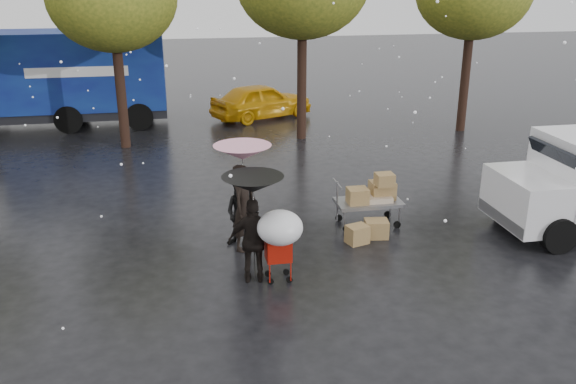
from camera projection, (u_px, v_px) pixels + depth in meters
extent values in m
plane|color=black|center=(283.00, 275.00, 11.75)|extent=(90.00, 90.00, 0.00)
imported|color=black|center=(244.00, 208.00, 12.58)|extent=(0.75, 0.80, 1.85)
imported|color=black|center=(242.00, 213.00, 12.75)|extent=(0.91, 0.85, 1.49)
imported|color=black|center=(254.00, 241.00, 11.27)|extent=(1.01, 0.53, 1.65)
cylinder|color=#4C4C4C|center=(244.00, 202.00, 12.54)|extent=(0.02, 0.02, 2.11)
cone|color=pink|center=(242.00, 152.00, 12.18)|extent=(1.17, 1.17, 0.30)
sphere|color=#4C4C4C|center=(242.00, 151.00, 12.17)|extent=(0.06, 0.06, 0.06)
cylinder|color=#4C4C4C|center=(254.00, 234.00, 11.22)|extent=(0.02, 0.02, 1.94)
cone|color=black|center=(253.00, 184.00, 10.89)|extent=(1.13, 1.13, 0.30)
sphere|color=#4C4C4C|center=(253.00, 183.00, 10.88)|extent=(0.06, 0.06, 0.06)
cube|color=slate|center=(368.00, 202.00, 13.92)|extent=(1.50, 0.80, 0.08)
cylinder|color=slate|center=(337.00, 194.00, 13.70)|extent=(0.04, 0.04, 0.60)
cube|color=brown|center=(382.00, 190.00, 13.99)|extent=(0.55, 0.45, 0.40)
cube|color=brown|center=(358.00, 196.00, 13.70)|extent=(0.45, 0.40, 0.35)
cube|color=brown|center=(385.00, 180.00, 13.64)|extent=(0.40, 0.35, 0.28)
cube|color=tan|center=(371.00, 198.00, 13.89)|extent=(0.90, 0.55, 0.12)
cylinder|color=black|center=(346.00, 229.00, 13.68)|extent=(0.16, 0.05, 0.16)
cylinder|color=black|center=(339.00, 218.00, 14.27)|extent=(0.16, 0.05, 0.16)
cylinder|color=black|center=(397.00, 225.00, 13.89)|extent=(0.16, 0.05, 0.16)
cylinder|color=black|center=(388.00, 214.00, 14.48)|extent=(0.16, 0.05, 0.16)
cube|color=#B7160A|center=(278.00, 248.00, 11.37)|extent=(0.47, 0.41, 0.45)
cylinder|color=#B7160A|center=(280.00, 234.00, 11.07)|extent=(0.42, 0.02, 0.02)
cylinder|color=#4C4C4C|center=(280.00, 238.00, 11.09)|extent=(0.02, 0.02, 0.60)
ellipsoid|color=white|center=(280.00, 228.00, 11.02)|extent=(0.84, 0.84, 0.63)
cylinder|color=black|center=(271.00, 281.00, 11.39)|extent=(0.12, 0.04, 0.12)
cylinder|color=black|center=(268.00, 273.00, 11.69)|extent=(0.12, 0.04, 0.12)
cylinder|color=black|center=(289.00, 280.00, 11.45)|extent=(0.12, 0.04, 0.12)
cylinder|color=black|center=(286.00, 272.00, 11.75)|extent=(0.12, 0.04, 0.12)
cube|color=white|center=(527.00, 199.00, 13.28)|extent=(1.20, 1.95, 1.10)
cube|color=black|center=(556.00, 160.00, 13.09)|extent=(0.37, 1.70, 0.67)
cube|color=slate|center=(502.00, 218.00, 13.32)|extent=(0.12, 1.90, 0.25)
cylinder|color=black|center=(558.00, 235.00, 12.60)|extent=(0.76, 0.28, 0.76)
cylinder|color=black|center=(510.00, 203.00, 14.35)|extent=(0.76, 0.28, 0.76)
cube|color=navy|center=(82.00, 70.00, 22.56)|extent=(6.00, 2.50, 2.80)
cube|color=black|center=(59.00, 112.00, 22.91)|extent=(8.00, 2.30, 0.35)
cube|color=white|center=(77.00, 72.00, 21.36)|extent=(3.50, 0.03, 0.35)
cylinder|color=black|center=(140.00, 116.00, 22.39)|extent=(1.00, 0.30, 1.00)
cylinder|color=black|center=(142.00, 104.00, 24.52)|extent=(1.00, 0.30, 1.00)
cube|color=brown|center=(357.00, 234.00, 13.08)|extent=(0.53, 0.47, 0.40)
cube|color=brown|center=(376.00, 229.00, 13.38)|extent=(0.56, 0.46, 0.39)
imported|color=orange|center=(262.00, 101.00, 24.11)|extent=(4.40, 3.14, 1.39)
cylinder|color=black|center=(120.00, 80.00, 19.60)|extent=(0.32, 0.32, 4.48)
cylinder|color=black|center=(302.00, 68.00, 20.59)|extent=(0.32, 0.32, 4.90)
cylinder|color=black|center=(466.00, 67.00, 21.71)|extent=(0.32, 0.32, 4.62)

